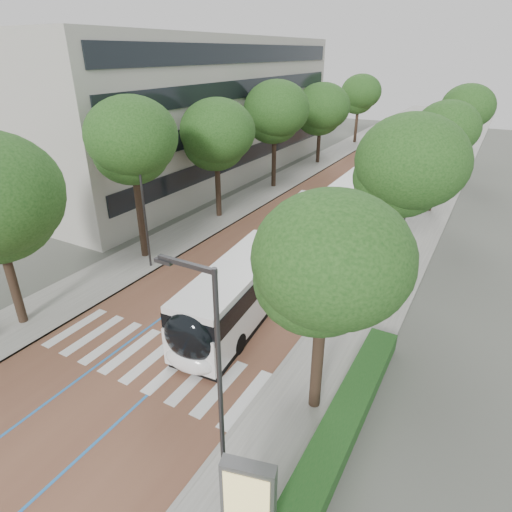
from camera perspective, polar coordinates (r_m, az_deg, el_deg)
The scene contains 22 objects.
ground at distance 20.07m, azimuth -16.16°, elevation -14.49°, with size 160.00×160.00×0.00m, color #51544C.
road at distance 53.03m, azimuth 15.84°, elevation 10.94°, with size 11.00×140.00×0.02m, color brown.
sidewalk_left at distance 55.19m, azimuth 8.19°, elevation 12.25°, with size 4.00×140.00×0.12m, color gray.
sidewalk_right at distance 51.85m, azimuth 23.94°, elevation 9.46°, with size 4.00×140.00×0.12m, color gray.
kerb_left at distance 54.55m, azimuth 10.08°, elevation 11.96°, with size 0.20×140.00×0.14m, color gray.
kerb_right at distance 52.04m, azimuth 21.86°, elevation 9.87°, with size 0.20×140.00×0.14m, color gray.
zebra_crossing at distance 20.47m, azimuth -13.78°, elevation -13.18°, with size 10.55×3.60×0.01m.
lane_line_left at distance 53.41m, azimuth 14.17°, elevation 11.25°, with size 0.12×126.00×0.01m, color blue.
lane_line_right at distance 52.69m, azimuth 17.54°, elevation 10.65°, with size 0.12×126.00×0.01m, color blue.
office_building at distance 49.69m, azimuth -10.58°, elevation 18.76°, with size 18.11×40.00×14.00m.
hedge at distance 16.01m, azimuth 9.91°, elevation -23.90°, with size 1.20×14.00×0.80m, color #174317.
streetlight_near at distance 11.80m, azimuth -5.64°, elevation -15.82°, with size 1.82×0.20×8.00m.
streetlight_far at distance 33.47m, azimuth 19.82°, elevation 10.70°, with size 1.82×0.20×8.00m.
lamp_post_left at distance 26.91m, azimuth -14.73°, elevation 6.40°, with size 0.14×0.14×8.00m, color #323335.
trees_left at distance 40.27m, azimuth 0.23°, elevation 17.11°, with size 6.49×61.12×9.83m.
trees_right at distance 32.99m, azimuth 22.13°, elevation 13.08°, with size 6.02×47.44×9.25m.
lead_bus at distance 24.57m, azimuth 1.59°, elevation -0.91°, with size 4.11×18.54×3.20m.
bus_queued_0 at distance 38.96m, azimuth 13.79°, elevation 8.53°, with size 2.77×12.44×3.20m.
bus_queued_1 at distance 50.81m, azimuth 17.79°, elevation 11.97°, with size 3.31×12.53×3.20m.
bus_queued_2 at distance 63.05m, azimuth 20.98°, elevation 13.99°, with size 2.93×12.47×3.20m.
bus_queued_3 at distance 76.13m, azimuth 22.90°, elevation 15.44°, with size 2.72×12.43×3.20m.
ad_panel at distance 13.19m, azimuth -1.01°, elevation -30.03°, with size 1.52×0.74×3.04m.
Camera 1 is at (11.90, -10.11, 12.61)m, focal length 30.00 mm.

